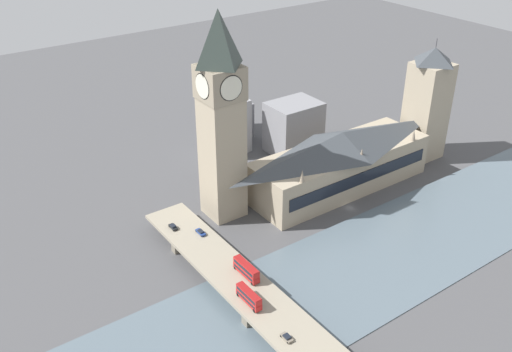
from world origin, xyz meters
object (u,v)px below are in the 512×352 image
at_px(clock_tower, 221,113).
at_px(road_bridge, 262,305).
at_px(double_decker_bus_lead, 246,269).
at_px(parliament_hall, 340,160).
at_px(car_southbound_lead, 173,227).
at_px(victoria_tower, 427,104).
at_px(car_northbound_tail, 287,337).
at_px(car_northbound_mid, 201,232).
at_px(double_decker_bus_mid, 249,296).

xyz_separation_m(clock_tower, road_bridge, (-57.89, 22.93, -38.45)).
height_order(road_bridge, double_decker_bus_lead, double_decker_bus_lead).
relative_size(parliament_hall, car_southbound_lead, 19.56).
relative_size(victoria_tower, car_northbound_tail, 13.87).
bearing_deg(clock_tower, parliament_hall, -102.43).
xyz_separation_m(car_northbound_mid, car_northbound_tail, (-59.17, 6.60, -0.04)).
distance_m(victoria_tower, double_decker_bus_lead, 130.33).
xyz_separation_m(victoria_tower, double_decker_bus_mid, (-44.44, 131.52, -17.65)).
relative_size(clock_tower, double_decker_bus_lead, 6.95).
bearing_deg(parliament_hall, double_decker_bus_mid, 119.48).
xyz_separation_m(road_bridge, car_northbound_mid, (42.51, -3.15, 1.94)).
xyz_separation_m(car_northbound_tail, car_southbound_lead, (67.98, -0.04, 0.08)).
bearing_deg(road_bridge, car_southbound_lead, 3.80).
bearing_deg(road_bridge, double_decker_bus_lead, -13.48).
relative_size(victoria_tower, road_bridge, 0.44).
relative_size(road_bridge, car_southbound_lead, 31.11).
xyz_separation_m(double_decker_bus_mid, car_southbound_lead, (49.28, -0.16, -1.81)).
bearing_deg(parliament_hall, double_decker_bus_lead, 114.83).
distance_m(road_bridge, double_decker_bus_mid, 5.59).
bearing_deg(clock_tower, double_decker_bus_mid, 154.62).
relative_size(road_bridge, car_northbound_tail, 31.80).
height_order(car_northbound_mid, car_northbound_tail, car_northbound_mid).
bearing_deg(car_southbound_lead, car_northbound_tail, 179.97).
xyz_separation_m(road_bridge, car_northbound_tail, (-16.66, 3.45, 1.90)).
distance_m(double_decker_bus_mid, car_southbound_lead, 49.31).
bearing_deg(victoria_tower, car_southbound_lead, 87.89).
bearing_deg(parliament_hall, car_northbound_tail, 128.82).
bearing_deg(double_decker_bus_mid, car_northbound_tail, -179.63).
bearing_deg(car_northbound_tail, double_decker_bus_lead, -12.49).
bearing_deg(car_northbound_tail, car_southbound_lead, -0.03).
xyz_separation_m(car_northbound_mid, car_southbound_lead, (8.81, 6.56, 0.04)).
bearing_deg(car_northbound_tail, double_decker_bus_mid, 0.37).
distance_m(parliament_hall, car_northbound_mid, 72.16).
bearing_deg(car_northbound_tail, road_bridge, -11.69).
height_order(victoria_tower, double_decker_bus_lead, victoria_tower).
xyz_separation_m(victoria_tower, double_decker_bus_lead, (-33.27, 124.78, -17.53)).
distance_m(clock_tower, road_bridge, 73.18).
height_order(road_bridge, car_northbound_tail, car_northbound_tail).
distance_m(car_northbound_mid, car_northbound_tail, 59.54).
relative_size(double_decker_bus_mid, car_northbound_mid, 2.26).
bearing_deg(car_northbound_tail, victoria_tower, -64.34).
bearing_deg(car_northbound_mid, car_southbound_lead, 36.68).
bearing_deg(parliament_hall, car_northbound_mid, 93.12).
relative_size(parliament_hall, victoria_tower, 1.44).
bearing_deg(double_decker_bus_mid, parliament_hall, -60.52).
bearing_deg(car_southbound_lead, double_decker_bus_mid, 179.81).
bearing_deg(clock_tower, road_bridge, 158.39).
height_order(victoria_tower, car_northbound_tail, victoria_tower).
relative_size(parliament_hall, double_decker_bus_lead, 6.99).
xyz_separation_m(road_bridge, double_decker_bus_lead, (13.21, -3.17, 3.90)).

